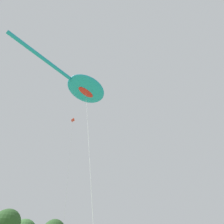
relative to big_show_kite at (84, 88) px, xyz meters
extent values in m
ellipsoid|color=#1E8CBF|center=(0.30, -0.03, 0.03)|extent=(5.47, 4.51, 1.13)
cylinder|color=#1E8CBF|center=(-5.93, 0.53, -0.14)|extent=(7.38, 1.06, 0.41)
ellipsoid|color=red|center=(0.30, -0.03, -0.48)|extent=(2.33, 1.17, 0.41)
cylinder|color=#B2B2B7|center=(-0.88, -2.78, -9.32)|extent=(2.38, 5.54, 17.57)
cube|color=red|center=(4.72, 7.73, 1.69)|extent=(0.76, 0.65, 0.51)
cylinder|color=#B2B2B7|center=(6.46, 8.43, -8.20)|extent=(3.50, 1.43, 19.79)
camera|label=1|loc=(-8.56, -11.01, -16.39)|focal=26.24mm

